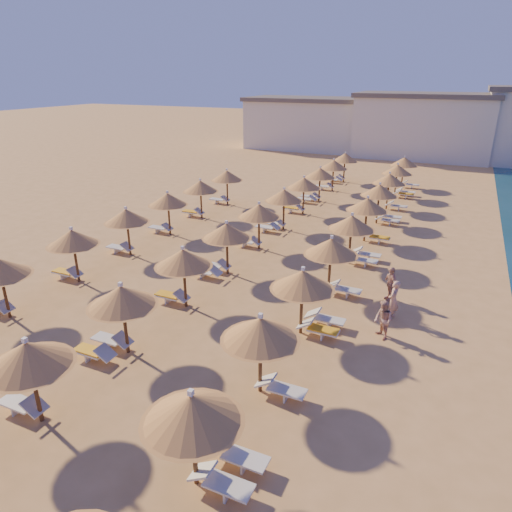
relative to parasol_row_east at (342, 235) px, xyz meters
The scene contains 9 objects.
ground 6.94m from the parasol_row_east, 111.10° to the right, with size 220.00×220.00×0.00m, color tan.
hotel_blocks 38.69m from the parasol_row_east, 89.23° to the left, with size 44.30×9.58×8.10m.
parasol_row_east is the anchor object (origin of this frame).
parasol_row_west 5.19m from the parasol_row_east, behind, with size 2.44×44.53×2.76m.
parasol_row_inland 11.42m from the parasol_row_east, behind, with size 2.44×25.40×2.76m.
loungers 4.58m from the parasol_row_east, behind, with size 14.24×42.65×0.66m.
beachgoer_c 3.34m from the parasol_row_east, 29.16° to the right, with size 0.91×0.38×1.56m, color tan.
beachgoer_b 5.80m from the parasol_row_east, 58.89° to the right, with size 0.74×0.58×1.53m, color tan.
beachgoer_a 4.56m from the parasol_row_east, 46.21° to the right, with size 0.61×0.40×1.69m, color tan.
Camera 1 is at (7.14, -14.19, 9.30)m, focal length 32.00 mm.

